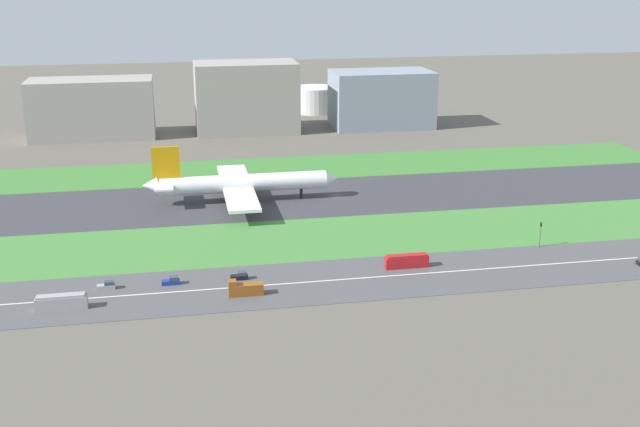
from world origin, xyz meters
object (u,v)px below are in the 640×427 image
(truck_0, at_px, (245,289))
(bus_1, at_px, (62,302))
(bus_0, at_px, (406,261))
(airliner, at_px, (238,184))
(fuel_tank_centre, at_px, (376,98))
(car_2, at_px, (240,276))
(car_1, at_px, (172,281))
(fuel_tank_west, at_px, (315,100))
(terminal_building, at_px, (92,109))
(traffic_light, at_px, (540,233))
(car_3, at_px, (107,286))
(hangar_building, at_px, (246,97))
(office_tower, at_px, (381,99))

(truck_0, bearing_deg, bus_1, -0.00)
(bus_1, distance_m, bus_0, 86.21)
(airliner, bearing_deg, fuel_tank_centre, 60.76)
(car_2, bearing_deg, bus_0, -0.00)
(car_1, height_order, fuel_tank_west, fuel_tank_west)
(bus_1, relative_size, car_1, 2.64)
(car_2, height_order, terminal_building, terminal_building)
(car_2, bearing_deg, traffic_light, 5.37)
(bus_0, height_order, car_3, bus_0)
(airliner, xyz_separation_m, truck_0, (-5.47, -78.00, -4.56))
(bus_1, bearing_deg, airliner, -121.44)
(bus_0, height_order, fuel_tank_west, fuel_tank_west)
(car_3, height_order, fuel_tank_west, fuel_tank_west)
(fuel_tank_west, height_order, fuel_tank_centre, fuel_tank_west)
(car_1, bearing_deg, airliner, 71.53)
(truck_0, relative_size, terminal_building, 0.15)
(airliner, bearing_deg, bus_0, -60.84)
(car_2, height_order, car_1, same)
(hangar_building, distance_m, fuel_tank_centre, 87.88)
(traffic_light, xyz_separation_m, fuel_tank_centre, (9.73, 219.01, 2.35))
(bus_1, relative_size, hangar_building, 0.24)
(car_2, bearing_deg, airliner, 85.19)
(fuel_tank_centre, bearing_deg, traffic_light, -92.54)
(terminal_building, distance_m, office_tower, 136.33)
(traffic_light, bearing_deg, hangar_building, 110.52)
(fuel_tank_west, bearing_deg, car_1, -108.91)
(car_2, xyz_separation_m, bus_0, (43.67, -0.00, 0.90))
(car_2, height_order, traffic_light, traffic_light)
(bus_1, relative_size, fuel_tank_west, 0.49)
(car_1, bearing_deg, truck_0, -30.11)
(truck_0, bearing_deg, bus_0, -167.03)
(airliner, height_order, car_1, airliner)
(car_3, distance_m, traffic_light, 117.91)
(fuel_tank_west, bearing_deg, airliner, -109.10)
(car_3, bearing_deg, fuel_tank_centre, 60.71)
(hangar_building, distance_m, office_tower, 65.87)
(airliner, height_order, truck_0, airliner)
(car_2, distance_m, bus_1, 43.14)
(airliner, xyz_separation_m, bus_1, (-47.68, -78.00, -4.41))
(terminal_building, bearing_deg, fuel_tank_west, 21.99)
(car_3, relative_size, car_1, 1.00)
(bus_1, bearing_deg, terminal_building, -87.41)
(airliner, relative_size, traffic_light, 9.03)
(bus_0, bearing_deg, car_3, 180.00)
(car_1, relative_size, fuel_tank_centre, 0.23)
(car_1, bearing_deg, car_3, 180.00)
(airliner, relative_size, car_2, 14.77)
(traffic_light, bearing_deg, airliner, 142.88)
(fuel_tank_centre, bearing_deg, truck_0, -111.74)
(car_1, xyz_separation_m, office_tower, (102.68, 182.00, 12.60))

